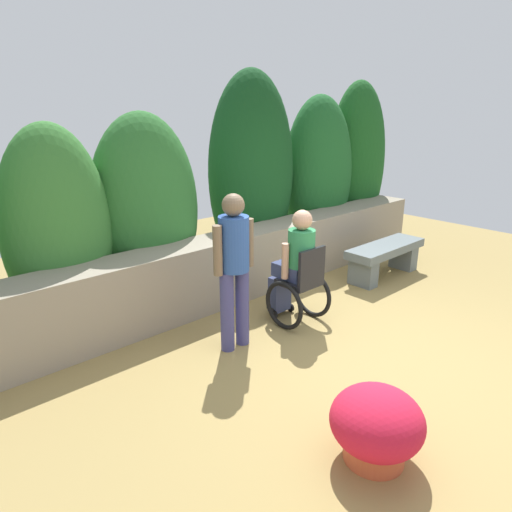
{
  "coord_description": "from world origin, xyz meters",
  "views": [
    {
      "loc": [
        -3.56,
        -2.14,
        2.39
      ],
      "look_at": [
        -0.4,
        1.32,
        0.85
      ],
      "focal_mm": 32.09,
      "sensor_mm": 36.0,
      "label": 1
    }
  ],
  "objects_px": {
    "person_in_wheelchair": "(297,271)",
    "person_standing_companion": "(234,262)",
    "stone_bench": "(385,255)",
    "flower_pot_purple_near": "(376,426)"
  },
  "relations": [
    {
      "from": "stone_bench",
      "to": "person_standing_companion",
      "type": "distance_m",
      "value": 2.99
    },
    {
      "from": "person_in_wheelchair",
      "to": "flower_pot_purple_near",
      "type": "distance_m",
      "value": 2.25
    },
    {
      "from": "stone_bench",
      "to": "person_in_wheelchair",
      "type": "height_order",
      "value": "person_in_wheelchair"
    },
    {
      "from": "stone_bench",
      "to": "person_in_wheelchair",
      "type": "bearing_deg",
      "value": 179.42
    },
    {
      "from": "person_in_wheelchair",
      "to": "person_standing_companion",
      "type": "height_order",
      "value": "person_standing_companion"
    },
    {
      "from": "person_standing_companion",
      "to": "person_in_wheelchair",
      "type": "bearing_deg",
      "value": -10.4
    },
    {
      "from": "stone_bench",
      "to": "person_in_wheelchair",
      "type": "xyz_separation_m",
      "value": [
        -2.03,
        -0.13,
        0.3
      ]
    },
    {
      "from": "person_standing_companion",
      "to": "flower_pot_purple_near",
      "type": "distance_m",
      "value": 2.03
    },
    {
      "from": "stone_bench",
      "to": "flower_pot_purple_near",
      "type": "distance_m",
      "value": 3.81
    },
    {
      "from": "stone_bench",
      "to": "person_standing_companion",
      "type": "height_order",
      "value": "person_standing_companion"
    }
  ]
}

